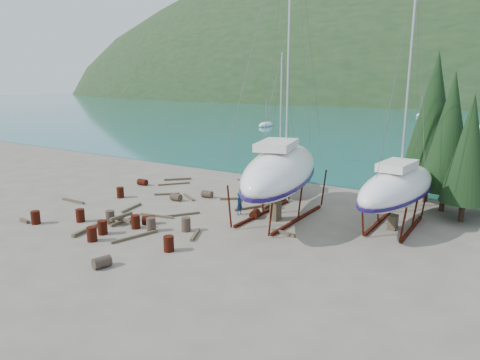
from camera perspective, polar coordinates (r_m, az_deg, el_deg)
The scene contains 50 objects.
ground at distance 28.44m, azimuth -4.68°, elevation -5.97°, with size 600.00×600.00×0.00m, color #645D4F.
far_house_left at distance 224.74m, azimuth 13.66°, elevation 10.75°, with size 6.60×5.60×5.60m.
far_house_center at distance 214.41m, azimuth 23.89°, elevation 9.96°, with size 6.60×5.60×5.60m.
cypress_near_right at distance 33.58m, azimuth 26.17°, elevation 5.78°, with size 3.60×3.60×10.00m.
cypress_mid_right at distance 31.55m, azimuth 28.22°, elevation 3.61°, with size 3.06×3.06×8.50m.
cypress_back_left at distance 35.70m, azimuth 24.34°, elevation 7.70°, with size 4.14×4.14×11.50m.
moored_boat_left at distance 94.04m, azimuth 3.48°, elevation 7.35°, with size 2.00×5.00×6.05m.
moored_boat_far at distance 133.75m, azimuth 22.90°, elevation 7.96°, with size 2.00×5.00×6.05m.
large_sailboat_near at distance 29.15m, azimuth 5.49°, elevation 1.38°, with size 7.18×13.95×21.09m.
large_sailboat_far at distance 28.97m, azimuth 20.27°, elevation -0.83°, with size 3.99×10.68×16.52m.
small_sailboat_shore at distance 36.67m, azimuth 5.03°, elevation 1.36°, with size 4.63×7.58×11.58m.
worker at distance 30.24m, azimuth -0.04°, elevation -3.18°, with size 0.59×0.39×1.61m, color navy.
drum_0 at distance 31.46m, azimuth -25.60°, elevation -4.53°, with size 0.58×0.58×0.88m, color #50170D.
drum_1 at distance 23.04m, azimuth -17.94°, elevation -10.37°, with size 0.58×0.58×0.88m, color #2D2823.
drum_2 at distance 40.15m, azimuth -12.87°, elevation -0.28°, with size 0.58×0.58×0.88m, color #50170D.
drum_3 at distance 26.81m, azimuth -19.14°, elevation -6.83°, with size 0.58×0.58×0.88m, color #50170D.
drum_4 at distance 38.90m, azimuth 4.13°, elevation -0.40°, with size 0.58×0.58×0.88m, color #50170D.
drum_5 at distance 27.59m, azimuth -11.77°, elevation -5.83°, with size 0.58×0.58×0.88m, color #2D2823.
drum_6 at distance 29.72m, azimuth 1.98°, elevation -4.52°, with size 0.58×0.58×0.88m, color #50170D.
drum_7 at distance 24.22m, azimuth -9.48°, elevation -8.38°, with size 0.58×0.58×0.88m, color #50170D.
drum_8 at distance 36.17m, azimuth -15.67°, elevation -1.61°, with size 0.58×0.58×0.88m, color #50170D.
drum_9 at distance 34.99m, azimuth -4.40°, elevation -1.90°, with size 0.58×0.58×0.88m, color #2D2823.
drum_10 at distance 27.81m, azimuth -17.85°, elevation -6.03°, with size 0.58×0.58×0.88m, color #50170D.
drum_11 at distance 33.68m, azimuth 5.41°, elevation -2.50°, with size 0.58×0.58×0.88m, color #2D2823.
drum_12 at distance 29.03m, azimuth -12.10°, elevation -5.22°, with size 0.58×0.58×0.88m, color #50170D.
drum_13 at distance 30.76m, azimuth -20.52°, elevation -4.45°, with size 0.58×0.58×0.88m, color #50170D.
drum_14 at distance 28.34m, azimuth -13.75°, elevation -5.43°, with size 0.58×0.58×0.88m, color #50170D.
drum_15 at distance 34.35m, azimuth -8.52°, elevation -2.28°, with size 0.58×0.58×0.88m, color #2D2823.
drum_16 at distance 29.76m, azimuth -16.92°, elevation -4.75°, with size 0.58×0.58×0.88m, color #2D2823.
drum_17 at distance 27.23m, azimuth -7.21°, elevation -5.90°, with size 0.58×0.58×0.88m, color #2D2823.
timber_0 at distance 40.60m, azimuth 1.51°, elevation -0.14°, with size 0.14×2.91×0.14m, color brown.
timber_1 at distance 26.71m, azimuth 5.81°, elevation -7.02°, with size 0.19×1.73×0.19m, color brown.
timber_2 at distance 41.71m, azimuth -8.31°, elevation 0.11°, with size 0.19×2.60×0.19m, color brown.
timber_3 at distance 30.51m, azimuth -11.06°, elevation -4.71°, with size 0.15×2.59×0.15m, color brown.
timber_4 at distance 34.98m, azimuth -6.85°, elevation -2.30°, with size 0.17×2.09×0.17m, color brown.
timber_5 at distance 26.75m, azimuth -13.85°, elevation -7.34°, with size 0.16×3.06×0.16m, color brown.
timber_6 at distance 38.59m, azimuth 6.70°, elevation -0.86°, with size 0.19×1.65×0.19m, color brown.
timber_7 at distance 26.41m, azimuth -5.99°, elevation -7.28°, with size 0.17×1.93×0.17m, color brown.
timber_8 at distance 34.27m, azimuth -1.16°, elevation -2.51°, with size 0.19×1.79×0.19m, color brown.
timber_9 at distance 41.72m, azimuth 2.96°, elevation 0.20°, with size 0.15×2.11×0.15m, color brown.
timber_10 at distance 31.85m, azimuth 1.33°, elevation -3.72°, with size 0.16×2.54×0.16m, color brown.
timber_11 at distance 30.50m, azimuth -7.73°, elevation -4.59°, with size 0.15×2.56×0.15m, color brown.
timber_12 at distance 32.81m, azimuth -14.25°, elevation -3.62°, with size 0.17×2.38×0.17m, color brown.
timber_13 at distance 32.22m, azimuth -26.79°, elevation -4.88°, with size 0.22×0.98×0.22m, color brown.
timber_14 at distance 36.11m, azimuth -21.36°, elevation -2.62°, with size 0.18×2.49×0.18m, color brown.
timber_15 at distance 39.88m, azimuth -8.78°, elevation -0.52°, with size 0.15×2.93×0.15m, color brown.
timber_16 at distance 28.86m, azimuth -19.54°, elevation -6.16°, with size 0.23×2.85×0.23m, color brown.
timber_17 at distance 36.27m, azimuth -9.71°, elevation -1.86°, with size 0.16×2.08×0.16m, color brown.
timber_pile_fore at distance 29.55m, azimuth -15.53°, elevation -5.07°, with size 1.80×1.80×0.60m.
timber_pile_aft at distance 32.37m, azimuth 3.86°, elevation -3.07°, with size 1.80×1.80×0.60m.
Camera 1 is at (16.70, -21.16, 9.06)m, focal length 32.00 mm.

